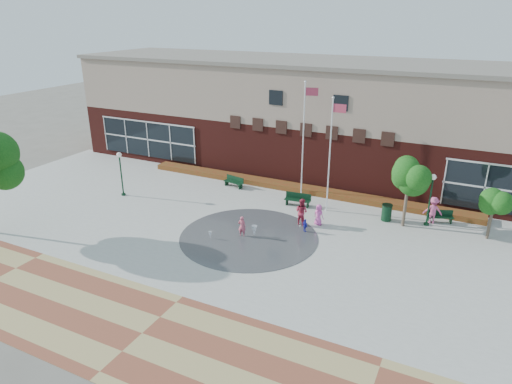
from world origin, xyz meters
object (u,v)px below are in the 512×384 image
at_px(trash_can, 387,212).
at_px(flagpole_right, 331,150).
at_px(flagpole_left, 304,134).
at_px(bench_left, 234,184).
at_px(child_splash, 242,226).

bearing_deg(trash_can, flagpole_right, -177.38).
xyz_separation_m(flagpole_left, trash_can, (6.56, -1.74, -4.12)).
relative_size(bench_left, trash_can, 1.55).
distance_m(flagpole_left, child_splash, 8.92).
distance_m(trash_can, child_splash, 9.65).
xyz_separation_m(flagpole_right, child_splash, (-3.46, -5.99, -3.72)).
distance_m(flagpole_left, bench_left, 7.01).
bearing_deg(flagpole_right, trash_can, 4.58).
bearing_deg(flagpole_right, bench_left, 173.42).
distance_m(bench_left, trash_can, 12.01).
bearing_deg(child_splash, flagpole_left, -104.65).
distance_m(flagpole_right, trash_can, 5.50).
height_order(flagpole_left, bench_left, flagpole_left).
relative_size(flagpole_left, trash_can, 7.46).
bearing_deg(trash_can, child_splash, -140.28).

